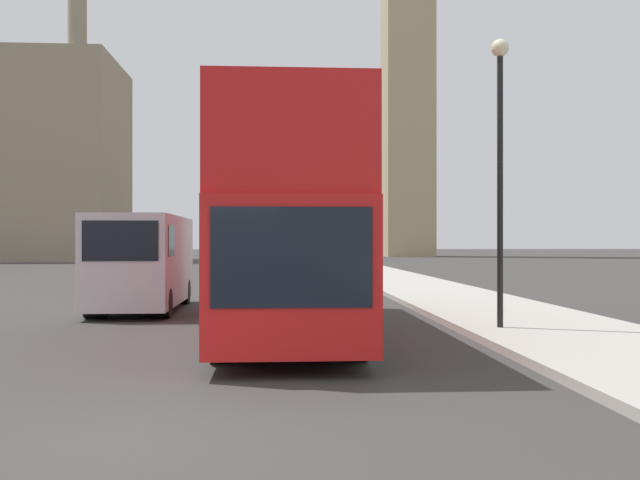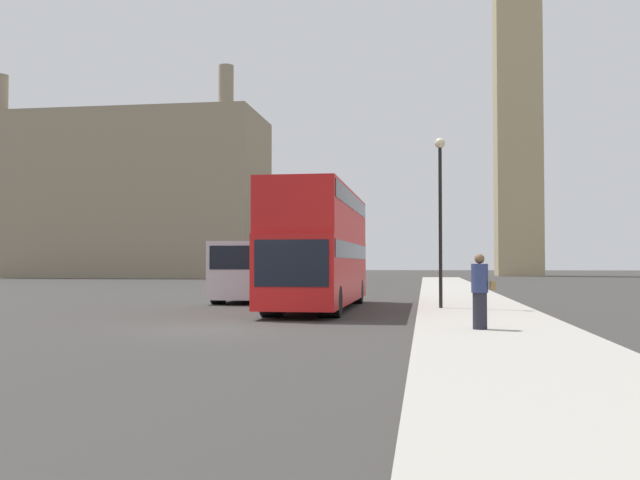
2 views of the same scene
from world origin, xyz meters
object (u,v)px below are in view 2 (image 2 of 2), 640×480
(clock_tower, at_px, (517,31))
(red_double_decker_bus, at_px, (319,244))
(white_van, at_px, (248,270))
(pedestrian, at_px, (480,292))
(street_lamp, at_px, (440,196))

(clock_tower, bearing_deg, red_double_decker_bus, -102.84)
(red_double_decker_bus, relative_size, white_van, 1.93)
(white_van, xyz_separation_m, pedestrian, (8.88, -13.19, -0.35))
(red_double_decker_bus, distance_m, pedestrian, 10.18)
(clock_tower, relative_size, white_van, 10.99)
(clock_tower, bearing_deg, pedestrian, -97.85)
(clock_tower, bearing_deg, street_lamp, -99.29)
(white_van, height_order, pedestrian, white_van)
(white_van, bearing_deg, clock_tower, 73.19)
(clock_tower, distance_m, red_double_decker_bus, 77.38)
(clock_tower, xyz_separation_m, white_van, (-19.69, -65.18, -30.72))
(pedestrian, relative_size, street_lamp, 0.30)
(street_lamp, bearing_deg, pedestrian, -84.62)
(red_double_decker_bus, xyz_separation_m, pedestrian, (5.07, -8.71, -1.36))
(pedestrian, height_order, street_lamp, street_lamp)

